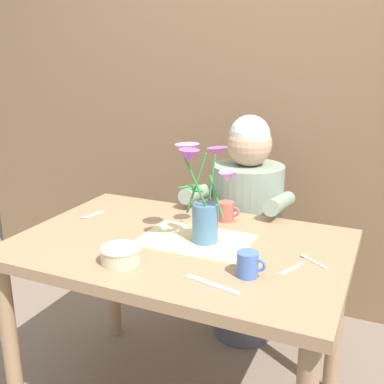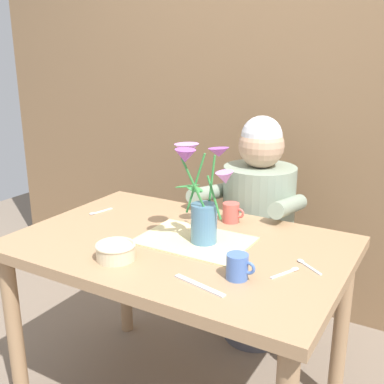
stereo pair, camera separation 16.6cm
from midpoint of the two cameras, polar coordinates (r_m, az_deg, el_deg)
name	(u,v)px [view 2 (the right image)]	position (r m, az deg, el deg)	size (l,w,h in m)	color
wood_panel_backdrop	(284,84)	(2.54, 13.18, 12.92)	(4.00, 0.10, 2.50)	brown
dining_table	(179,265)	(1.73, 1.19, -9.13)	(1.20, 0.80, 0.74)	#9E7A56
seated_person	(257,235)	(2.26, 10.18, -5.28)	(0.45, 0.47, 1.14)	#4C4C56
striped_placemat	(194,240)	(1.70, 3.13, -6.04)	(0.40, 0.28, 0.01)	beige
flower_vase	(202,197)	(1.62, 4.19, -0.61)	(0.26, 0.28, 0.36)	teal
ceramic_bowl	(116,251)	(1.55, -6.42, -7.31)	(0.14, 0.14, 0.06)	beige
dinner_knife	(199,285)	(1.39, 4.42, -11.53)	(0.19, 0.02, 0.01)	silver
ceramic_mug	(238,267)	(1.43, 9.07, -9.18)	(0.09, 0.07, 0.08)	#476BB7
coffee_cup	(231,213)	(1.89, 7.41, -2.59)	(0.09, 0.07, 0.08)	#CC564C
spoon_0	(289,271)	(1.52, 15.10, -9.54)	(0.06, 0.11, 0.01)	silver
spoon_1	(305,264)	(1.58, 16.88, -8.63)	(0.10, 0.08, 0.01)	silver
spoon_2	(97,212)	(2.01, -9.36, -2.53)	(0.04, 0.12, 0.01)	silver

